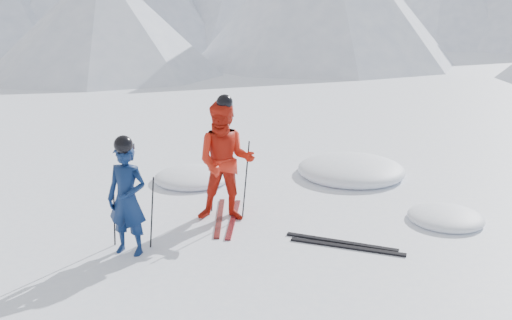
# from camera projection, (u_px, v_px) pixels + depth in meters

# --- Properties ---
(ground) EXTENTS (160.00, 160.00, 0.00)m
(ground) POSITION_uv_depth(u_px,v_px,m) (378.00, 250.00, 7.92)
(ground) COLOR white
(ground) RESTS_ON ground
(skier_blue) EXTENTS (0.62, 0.43, 1.63)m
(skier_blue) POSITION_uv_depth(u_px,v_px,m) (127.00, 199.00, 7.62)
(skier_blue) COLOR #0B1D45
(skier_blue) RESTS_ON ground
(skier_red) EXTENTS (1.10, 0.94, 1.99)m
(skier_red) POSITION_uv_depth(u_px,v_px,m) (226.00, 162.00, 8.79)
(skier_red) COLOR red
(skier_red) RESTS_ON ground
(pole_blue_left) EXTENTS (0.11, 0.08, 1.09)m
(pole_blue_left) POSITION_uv_depth(u_px,v_px,m) (114.00, 212.00, 7.90)
(pole_blue_left) COLOR black
(pole_blue_left) RESTS_ON ground
(pole_blue_right) EXTENTS (0.11, 0.07, 1.09)m
(pole_blue_right) POSITION_uv_depth(u_px,v_px,m) (152.00, 213.00, 7.87)
(pole_blue_right) COLOR black
(pole_blue_right) RESTS_ON ground
(pole_red_left) EXTENTS (0.13, 0.10, 1.32)m
(pole_red_left) POSITION_uv_depth(u_px,v_px,m) (213.00, 175.00, 9.19)
(pole_red_left) COLOR black
(pole_red_left) RESTS_ON ground
(pole_red_right) EXTENTS (0.13, 0.09, 1.32)m
(pole_red_right) POSITION_uv_depth(u_px,v_px,m) (246.00, 180.00, 8.96)
(pole_red_right) COLOR black
(pole_red_right) RESTS_ON ground
(ski_worn_left) EXTENTS (0.50, 1.67, 0.03)m
(ski_worn_left) POSITION_uv_depth(u_px,v_px,m) (220.00, 217.00, 9.09)
(ski_worn_left) COLOR black
(ski_worn_left) RESTS_ON ground
(ski_worn_right) EXTENTS (0.39, 1.69, 0.03)m
(ski_worn_right) POSITION_uv_depth(u_px,v_px,m) (233.00, 219.00, 9.04)
(ski_worn_right) COLOR black
(ski_worn_right) RESTS_ON ground
(ski_loose_a) EXTENTS (1.70, 0.32, 0.03)m
(ski_loose_a) POSITION_uv_depth(u_px,v_px,m) (341.00, 242.00, 8.15)
(ski_loose_a) COLOR black
(ski_loose_a) RESTS_ON ground
(ski_loose_b) EXTENTS (1.70, 0.26, 0.03)m
(ski_loose_b) POSITION_uv_depth(u_px,v_px,m) (347.00, 247.00, 7.98)
(ski_loose_b) COLOR black
(ski_loose_b) RESTS_ON ground
(snow_lumps) EXTENTS (6.21, 3.94, 0.49)m
(snow_lumps) POSITION_uv_depth(u_px,v_px,m) (325.00, 180.00, 11.07)
(snow_lumps) COLOR white
(snow_lumps) RESTS_ON ground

